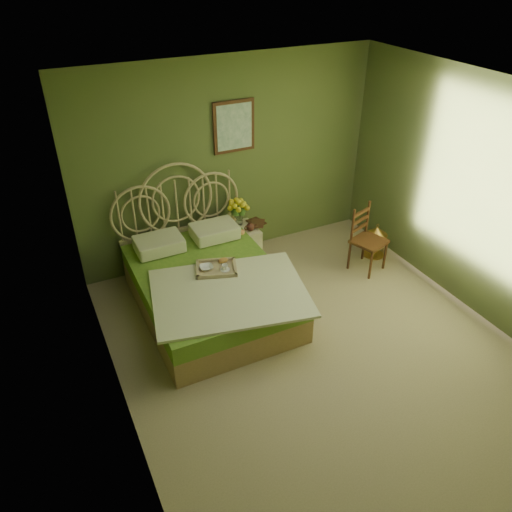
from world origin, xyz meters
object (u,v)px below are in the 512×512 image
chair (366,234)px  birdcage (375,241)px  nightstand (239,239)px  bed (208,284)px

chair → birdcage: chair is taller
nightstand → birdcage: bearing=-21.3°
nightstand → chair: (1.42, -0.83, 0.14)m
bed → birdcage: bed is taller
birdcage → bed: bearing=-178.3°
nightstand → birdcage: (1.73, -0.67, -0.13)m
bed → birdcage: 2.46m
bed → chair: bed is taller
bed → birdcage: (2.46, 0.07, -0.10)m
bed → chair: bearing=-2.2°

